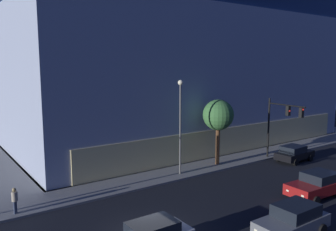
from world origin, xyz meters
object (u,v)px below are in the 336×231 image
Objects in this scene: modern_building at (171,65)px; pedestrian_waiting at (15,198)px; sidewalk_tree at (218,116)px; traffic_light_far_corner at (282,118)px; car_black at (294,153)px; car_red at (317,184)px; street_lamp_sidewalk at (180,116)px; car_grey at (293,220)px.

pedestrian_waiting is (-21.79, -13.92, -8.03)m from modern_building.
traffic_light_far_corner is at bearing -23.55° from sidewalk_tree.
modern_building reaches higher than traffic_light_far_corner.
modern_building is 9.28× the size of car_black.
car_red is (-5.27, -7.08, -3.40)m from traffic_light_far_corner.
pedestrian_waiting is at bearing -177.41° from sidewalk_tree.
traffic_light_far_corner is at bearing -12.07° from street_lamp_sidewalk.
modern_building is at bearing 99.92° from car_black.
modern_building is 24.47m from car_red.
street_lamp_sidewalk is at bearing 118.59° from car_red.
pedestrian_waiting is at bearing 154.06° from car_red.
modern_building is 6.47× the size of sidewalk_tree.
sidewalk_tree is (-4.20, -13.12, -4.48)m from modern_building.
car_black is (12.84, 8.93, -0.06)m from car_grey.
traffic_light_far_corner reaches higher than car_red.
street_lamp_sidewalk reaches higher than sidewalk_tree.
car_red is (18.12, -8.81, -0.26)m from pedestrian_waiting.
modern_building reaches higher than car_red.
car_black is at bearing -80.08° from modern_building.
car_grey is (-9.99, -25.22, -8.28)m from modern_building.
car_grey is (-5.79, -12.10, -3.80)m from sidewalk_tree.
car_black is (6.52, 6.44, -0.06)m from car_red.
street_lamp_sidewalk is at bearing 167.93° from traffic_light_far_corner.
car_grey reaches higher than car_black.
modern_building reaches higher than sidewalk_tree.
car_red is at bearing -126.66° from traffic_light_far_corner.
car_grey is at bearing -111.62° from modern_building.
modern_building is at bearing 80.82° from car_red.
modern_building is 8.18× the size of car_red.
sidewalk_tree is at bearing 93.12° from car_red.
sidewalk_tree is 1.26× the size of car_red.
sidewalk_tree is 1.35× the size of car_grey.
traffic_light_far_corner is 15.41m from car_grey.
car_grey is at bearing -145.18° from car_black.
pedestrian_waiting is 0.37× the size of car_grey.
traffic_light_far_corner is 6.34m from sidewalk_tree.
traffic_light_far_corner is 3.57× the size of pedestrian_waiting.
car_black is (2.85, -16.29, -8.35)m from modern_building.
traffic_light_far_corner is (1.60, -15.65, -4.89)m from modern_building.
traffic_light_far_corner is at bearing -4.23° from pedestrian_waiting.
modern_building is 8.70× the size of car_grey.
car_red is 1.13× the size of car_black.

